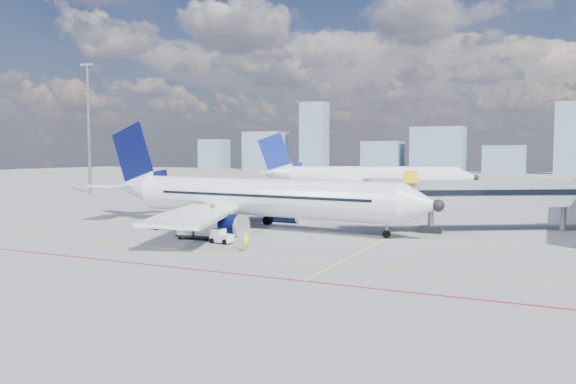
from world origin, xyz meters
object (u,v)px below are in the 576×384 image
Objects in this scene: main_aircraft at (248,197)px; baggage_tug at (221,236)px; second_aircraft at (364,177)px; cargo_dolly at (197,227)px; ramp_worker at (246,242)px; belt_loader at (176,223)px.

main_aircraft is 19.96× the size of baggage_tug.
second_aircraft is 11.01× the size of cargo_dolly.
main_aircraft reaches higher than baggage_tug.
baggage_tug is 1.31× the size of ramp_worker.
cargo_dolly is at bearing -57.45° from belt_loader.
main_aircraft is 26.21× the size of ramp_worker.
second_aircraft reaches higher than ramp_worker.
main_aircraft is at bearing 82.68° from cargo_dolly.
main_aircraft is 10.86× the size of cargo_dolly.
main_aircraft is at bearing -103.05° from second_aircraft.
belt_loader is (-9.19, 5.87, 0.05)m from baggage_tug.
cargo_dolly is at bearing -86.27° from main_aircraft.
cargo_dolly is 7.55m from belt_loader.
cargo_dolly reaches higher than ramp_worker.
second_aircraft reaches higher than baggage_tug.
main_aircraft is 9.66m from cargo_dolly.
cargo_dolly is 2.41× the size of ramp_worker.
cargo_dolly is (-0.20, -9.42, -2.12)m from main_aircraft.
belt_loader is (-6.07, -4.69, -2.53)m from main_aircraft.
baggage_tug is 10.91m from belt_loader.
belt_loader is at bearing 154.82° from baggage_tug.
second_aircraft reaches higher than cargo_dolly.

